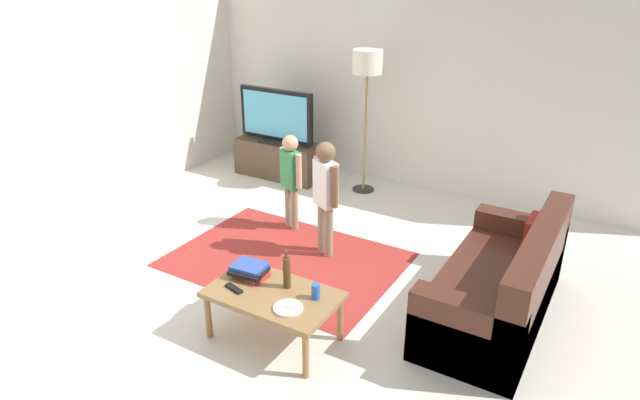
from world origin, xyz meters
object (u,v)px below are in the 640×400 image
Objects in this scene: tv_stand at (278,159)px; child_center at (325,189)px; floor_lamp at (367,70)px; coffee_table at (273,298)px; couch at (505,288)px; book_stack at (250,270)px; tv_remote at (234,288)px; soda_can at (316,291)px; tv at (276,116)px; plate at (288,308)px; bottle at (287,272)px; child_near_tv at (291,173)px.

tv_stand is 2.31m from child_center.
coffee_table is (0.78, -3.09, -1.17)m from floor_lamp.
floor_lamp is (-2.25, 1.91, 1.25)m from couch.
book_stack reaches higher than tv_remote.
soda_can reaches higher than tv_remote.
tv_stand is 3.56m from coffee_table.
tv reaches higher than soda_can.
floor_lamp reaches higher than book_stack.
plate is at bearing -23.11° from book_stack.
soda_can is 0.25m from plate.
tv_remote is (-1.74, -1.30, 0.14)m from couch.
tv is 3.49m from bottle.
couch is 8.18× the size of plate.
tv is 3.58m from coffee_table.
soda_can reaches higher than tv_stand.
tv is 3.67× the size of book_stack.
couch is 1.69× the size of child_near_tv.
tv_remote is at bearing -159.86° from soda_can.
floor_lamp reaches higher than plate.
book_stack is at bearing 179.96° from soda_can.
tv_remote is at bearing -85.81° from book_stack.
child_center is (0.43, -1.70, -0.84)m from floor_lamp.
soda_can is at bearing -69.75° from floor_lamp.
coffee_table is (0.97, -1.71, -0.27)m from child_near_tv.
tv is at bearing 133.45° from tv_remote.
child_center reaches higher than plate.
coffee_table is at bearing -112.62° from bottle.
soda_can is (1.10, -2.99, -1.06)m from floor_lamp.
tv is 3.52m from tv_remote.
coffee_table is 0.33m from book_stack.
tv is 6.47× the size of tv_remote.
tv reaches higher than plate.
tv reaches higher than book_stack.
tv_stand is 3.68m from soda_can.
book_stack is at bearing -58.93° from tv_stand.
couch is at bearing 46.31° from plate.
couch is at bearing 36.89° from bottle.
tv_stand is 3.80× the size of bottle.
tv is 3.92m from couch.
child_center is 1.18× the size of coffee_table.
bottle is at bearing -72.31° from child_center.
plate is (-1.24, -1.30, 0.14)m from couch.
floor_lamp is at bearing 110.25° from soda_can.
tv_remote is (0.50, -3.21, -1.11)m from floor_lamp.
child_center is 5.36× the size of plate.
bottle is (0.05, 0.12, 0.18)m from coffee_table.
child_near_tv is (-2.44, 0.53, 0.35)m from couch.
tv_stand is 3.32m from book_stack.
child_center is at bearing 92.64° from book_stack.
bottle is 0.32m from plate.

